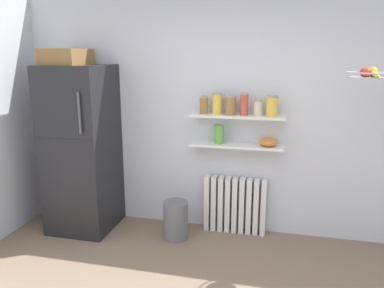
{
  "coord_description": "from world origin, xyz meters",
  "views": [
    {
      "loc": [
        0.63,
        -1.94,
        1.93
      ],
      "look_at": [
        -0.22,
        1.6,
        1.05
      ],
      "focal_mm": 35.29,
      "sensor_mm": 36.0,
      "label": 1
    }
  ],
  "objects": [
    {
      "name": "wall_shelf_lower",
      "position": [
        0.18,
        1.89,
        0.99
      ],
      "size": [
        0.98,
        0.22,
        0.02
      ],
      "primitive_type": "cube",
      "color": "white"
    },
    {
      "name": "trash_bin",
      "position": [
        -0.4,
        1.61,
        0.2
      ],
      "size": [
        0.26,
        0.26,
        0.41
      ],
      "primitive_type": "cylinder",
      "color": "slate",
      "rests_on": "ground_plane"
    },
    {
      "name": "vase",
      "position": [
        0.0,
        1.89,
        1.1
      ],
      "size": [
        0.1,
        0.1,
        0.2
      ],
      "primitive_type": "cylinder",
      "color": "#66A84C",
      "rests_on": "wall_shelf_lower"
    },
    {
      "name": "storage_jar_5",
      "position": [
        0.53,
        1.89,
        1.41
      ],
      "size": [
        0.12,
        0.12,
        0.21
      ],
      "color": "yellow",
      "rests_on": "wall_shelf_upper"
    },
    {
      "name": "refrigerator",
      "position": [
        -1.48,
        1.66,
        0.94
      ],
      "size": [
        0.66,
        0.71,
        1.98
      ],
      "color": "black",
      "rests_on": "ground_plane"
    },
    {
      "name": "storage_jar_1",
      "position": [
        -0.02,
        1.89,
        1.42
      ],
      "size": [
        0.1,
        0.1,
        0.23
      ],
      "color": "yellow",
      "rests_on": "wall_shelf_upper"
    },
    {
      "name": "radiator",
      "position": [
        0.18,
        1.92,
        0.31
      ],
      "size": [
        0.67,
        0.12,
        0.62
      ],
      "color": "white",
      "rests_on": "ground_plane"
    },
    {
      "name": "storage_jar_4",
      "position": [
        0.39,
        1.89,
        1.39
      ],
      "size": [
        0.09,
        0.09,
        0.16
      ],
      "color": "beige",
      "rests_on": "wall_shelf_upper"
    },
    {
      "name": "storage_jar_0",
      "position": [
        -0.16,
        1.89,
        1.4
      ],
      "size": [
        0.09,
        0.09,
        0.19
      ],
      "color": "olive",
      "rests_on": "wall_shelf_upper"
    },
    {
      "name": "shelf_bowl",
      "position": [
        0.51,
        1.89,
        1.04
      ],
      "size": [
        0.19,
        0.19,
        0.08
      ],
      "primitive_type": "ellipsoid",
      "color": "orange",
      "rests_on": "wall_shelf_lower"
    },
    {
      "name": "wall_shelf_upper",
      "position": [
        0.18,
        1.89,
        1.3
      ],
      "size": [
        0.98,
        0.22,
        0.02
      ],
      "primitive_type": "cube",
      "color": "white"
    },
    {
      "name": "back_wall",
      "position": [
        0.0,
        2.05,
        1.3
      ],
      "size": [
        7.04,
        0.1,
        2.6
      ],
      "primitive_type": "cube",
      "color": "silver",
      "rests_on": "ground_plane"
    },
    {
      "name": "storage_jar_2",
      "position": [
        0.12,
        1.89,
        1.41
      ],
      "size": [
        0.11,
        0.11,
        0.2
      ],
      "color": "olive",
      "rests_on": "wall_shelf_upper"
    },
    {
      "name": "hanging_fruit_basket",
      "position": [
        1.32,
        1.51,
        1.76
      ],
      "size": [
        0.34,
        0.34,
        0.09
      ],
      "color": "#B2B2B7"
    },
    {
      "name": "storage_jar_3",
      "position": [
        0.25,
        1.89,
        1.43
      ],
      "size": [
        0.08,
        0.08,
        0.23
      ],
      "color": "#C64C38",
      "rests_on": "wall_shelf_upper"
    }
  ]
}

